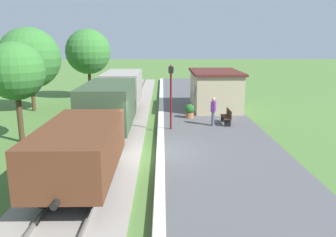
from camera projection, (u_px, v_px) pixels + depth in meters
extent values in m
plane|color=#517A38|center=(152.00, 156.00, 15.66)|extent=(160.00, 160.00, 0.00)
cube|color=#565659|center=(221.00, 153.00, 15.68)|extent=(6.00, 60.00, 0.25)
cube|color=silver|center=(160.00, 151.00, 15.61)|extent=(0.36, 60.00, 0.01)
cube|color=#9E9389|center=(100.00, 155.00, 15.61)|extent=(3.80, 60.00, 0.12)
cube|color=slate|center=(115.00, 153.00, 15.59)|extent=(0.07, 60.00, 0.14)
cube|color=slate|center=(84.00, 153.00, 15.57)|extent=(0.07, 60.00, 0.14)
cube|color=brown|center=(80.00, 148.00, 11.83)|extent=(2.50, 5.60, 1.60)
cube|color=black|center=(81.00, 165.00, 11.97)|extent=(2.10, 5.15, 0.50)
cylinder|color=black|center=(91.00, 155.00, 13.77)|extent=(1.56, 0.84, 0.84)
cylinder|color=black|center=(67.00, 194.00, 10.28)|extent=(1.56, 0.84, 0.84)
cylinder|color=black|center=(96.00, 141.00, 14.85)|extent=(0.20, 0.30, 0.20)
cylinder|color=black|center=(55.00, 205.00, 9.10)|extent=(0.20, 0.30, 0.20)
cube|color=#384C33|center=(109.00, 104.00, 18.19)|extent=(2.50, 5.60, 2.20)
cube|color=black|center=(109.00, 121.00, 18.40)|extent=(2.10, 5.15, 0.50)
cylinder|color=black|center=(114.00, 118.00, 20.20)|extent=(1.56, 0.84, 0.84)
cylinder|color=black|center=(104.00, 135.00, 16.71)|extent=(1.56, 0.84, 0.84)
cylinder|color=black|center=(116.00, 110.00, 21.27)|extent=(0.20, 0.30, 0.20)
cylinder|color=black|center=(99.00, 136.00, 15.53)|extent=(0.20, 0.30, 0.20)
cube|color=gray|center=(123.00, 87.00, 24.61)|extent=(2.50, 5.60, 2.20)
cube|color=black|center=(123.00, 100.00, 24.83)|extent=(2.10, 5.15, 0.50)
cylinder|color=black|center=(126.00, 99.00, 26.63)|extent=(1.56, 0.84, 0.84)
cylinder|color=black|center=(120.00, 108.00, 23.14)|extent=(1.56, 0.84, 0.84)
cylinder|color=black|center=(127.00, 94.00, 27.70)|extent=(0.20, 0.30, 0.20)
cylinder|color=black|center=(118.00, 108.00, 21.95)|extent=(0.20, 0.30, 0.20)
cube|color=tan|center=(215.00, 91.00, 25.24)|extent=(3.20, 5.50, 2.60)
cube|color=#51231E|center=(215.00, 72.00, 24.92)|extent=(3.50, 5.80, 0.18)
cube|color=black|center=(195.00, 91.00, 24.11)|extent=(0.03, 0.90, 0.80)
cube|color=#422819|center=(226.00, 117.00, 20.50)|extent=(0.42, 1.50, 0.04)
cube|color=#422819|center=(229.00, 113.00, 20.45)|extent=(0.04, 1.50, 0.45)
cube|color=black|center=(228.00, 123.00, 19.97)|extent=(0.38, 0.06, 0.42)
cube|color=black|center=(224.00, 118.00, 21.14)|extent=(0.38, 0.06, 0.42)
cylinder|color=#474C66|center=(213.00, 119.00, 20.09)|extent=(0.15, 0.15, 0.86)
cylinder|color=#474C66|center=(213.00, 118.00, 20.24)|extent=(0.15, 0.15, 0.86)
cube|color=#662D8C|center=(213.00, 106.00, 20.00)|extent=(0.36, 0.44, 0.60)
sphere|color=tan|center=(214.00, 99.00, 19.90)|extent=(0.22, 0.22, 0.22)
cylinder|color=#9E6642|center=(189.00, 115.00, 22.24)|extent=(0.56, 0.56, 0.34)
sphere|color=#235B23|center=(189.00, 109.00, 22.14)|extent=(0.64, 0.64, 0.64)
cylinder|color=#591414|center=(171.00, 102.00, 19.10)|extent=(0.11, 0.11, 3.20)
cube|color=black|center=(171.00, 70.00, 18.70)|extent=(0.28, 0.28, 0.36)
sphere|color=#F2E5BF|center=(171.00, 70.00, 18.70)|extent=(0.20, 0.20, 0.20)
cone|color=#591414|center=(171.00, 65.00, 18.65)|extent=(0.20, 0.20, 0.16)
cylinder|color=#4C3823|center=(20.00, 118.00, 17.58)|extent=(0.28, 0.28, 2.61)
sphere|color=#387A33|center=(15.00, 71.00, 17.04)|extent=(2.94, 2.94, 2.94)
cylinder|color=#4C3823|center=(33.00, 96.00, 25.43)|extent=(0.28, 0.28, 2.26)
sphere|color=#387A33|center=(30.00, 58.00, 24.79)|extent=(4.46, 4.46, 4.46)
cylinder|color=#4C3823|center=(90.00, 84.00, 30.76)|extent=(0.28, 0.28, 2.73)
sphere|color=#387A33|center=(88.00, 52.00, 30.11)|extent=(3.97, 3.97, 3.97)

